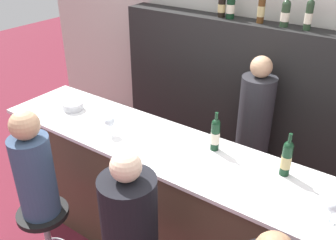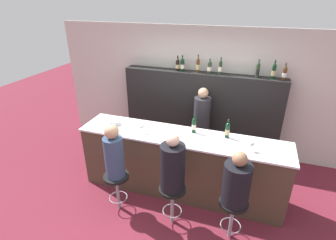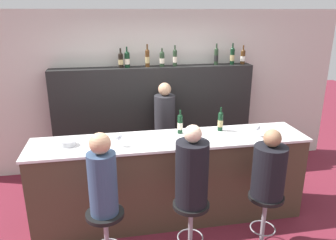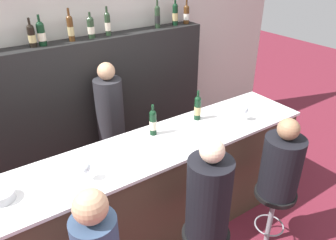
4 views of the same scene
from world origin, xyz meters
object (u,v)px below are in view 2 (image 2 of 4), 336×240
bartender (201,129)px  wine_bottle_backbar_1 (182,65)px  wine_glass_1 (251,144)px  bar_stool_right (233,209)px  wine_bottle_backbar_6 (274,71)px  bar_stool_left (117,182)px  metal_bowl (115,123)px  wine_bottle_backbar_3 (210,67)px  wine_bottle_backbar_0 (178,65)px  wine_bottle_backbar_7 (285,73)px  guest_seated_middle (173,166)px  wine_bottle_backbar_2 (198,65)px  wine_bottle_counter_1 (227,130)px  wine_bottle_counter_0 (194,125)px  guest_seated_left (114,154)px  wine_bottle_backbar_4 (220,67)px  wine_glass_0 (142,127)px  bar_stool_middle (172,195)px  guest_seated_right (237,182)px  wine_bottle_backbar_5 (258,70)px

bartender → wine_bottle_backbar_1: bearing=145.0°
wine_glass_1 → bar_stool_right: size_ratio=0.24×
wine_bottle_backbar_6 → bar_stool_left: size_ratio=0.53×
metal_bowl → bar_stool_right: (2.14, -0.73, -0.62)m
wine_bottle_backbar_3 → wine_bottle_backbar_6: 1.14m
wine_bottle_backbar_0 → wine_bottle_backbar_7: wine_bottle_backbar_7 is taller
guest_seated_middle → metal_bowl: bearing=150.3°
wine_bottle_backbar_2 → metal_bowl: size_ratio=1.87×
wine_bottle_backbar_1 → wine_glass_1: wine_bottle_backbar_1 is taller
wine_bottle_counter_1 → wine_glass_1: wine_bottle_counter_1 is taller
wine_bottle_backbar_0 → wine_bottle_backbar_1: (0.10, 0.00, 0.01)m
wine_bottle_counter_0 → wine_bottle_backbar_1: 1.50m
wine_glass_1 → guest_seated_left: size_ratio=0.18×
wine_bottle_backbar_2 → wine_bottle_backbar_4: bearing=0.0°
wine_bottle_backbar_2 → wine_bottle_backbar_3: 0.23m
wine_bottle_backbar_7 → wine_glass_1: 1.70m
wine_bottle_counter_0 → wine_glass_1: wine_bottle_counter_0 is taller
wine_bottle_counter_1 → wine_glass_0: (-1.31, -0.29, -0.02)m
wine_bottle_backbar_6 → bartender: bearing=-162.9°
wine_bottle_backbar_2 → wine_bottle_backbar_6: wine_bottle_backbar_2 is taller
wine_bottle_backbar_1 → wine_bottle_backbar_2: 0.31m
metal_bowl → wine_bottle_backbar_4: bearing=41.9°
bar_stool_middle → bar_stool_right: (0.85, 0.00, 0.00)m
metal_bowl → guest_seated_right: guest_seated_right is taller
wine_bottle_backbar_7 → guest_seated_left: bearing=-137.1°
guest_seated_right → bartender: 1.95m
wine_bottle_backbar_6 → guest_seated_right: size_ratio=0.44×
metal_bowl → bar_stool_right: metal_bowl is taller
wine_bottle_backbar_3 → bar_stool_left: size_ratio=0.44×
wine_bottle_backbar_2 → wine_bottle_backbar_6: size_ratio=1.02×
guest_seated_left → wine_bottle_backbar_2: bearing=71.1°
wine_bottle_backbar_4 → wine_bottle_backbar_7: bearing=-0.0°
bar_stool_left → wine_bottle_backbar_1: bearing=79.0°
guest_seated_middle → wine_bottle_counter_0: bearing=85.4°
wine_bottle_backbar_5 → wine_bottle_backbar_7: (0.45, -0.00, -0.02)m
wine_bottle_backbar_1 → wine_bottle_backbar_2: size_ratio=0.90×
wine_bottle_counter_0 → wine_glass_0: wine_bottle_counter_0 is taller
bar_stool_left → bar_stool_middle: same height
wine_bottle_backbar_5 → guest_seated_right: 2.31m
wine_bottle_backbar_0 → wine_glass_1: 2.27m
bar_stool_middle → bar_stool_right: bearing=0.0°
wine_bottle_backbar_4 → bar_stool_right: wine_bottle_backbar_4 is taller
bar_stool_left → bar_stool_middle: (0.90, 0.00, 0.00)m
wine_bottle_backbar_7 → bar_stool_middle: wine_bottle_backbar_7 is taller
wine_bottle_backbar_3 → guest_seated_middle: (-0.05, -2.11, -0.85)m
wine_bottle_backbar_0 → bar_stool_right: wine_bottle_backbar_0 is taller
wine_bottle_backbar_2 → wine_glass_0: wine_bottle_backbar_2 is taller
wine_bottle_counter_0 → metal_bowl: size_ratio=1.66×
wine_bottle_backbar_4 → guest_seated_left: (-1.15, -2.11, -0.86)m
wine_bottle_counter_1 → wine_bottle_backbar_7: 1.59m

